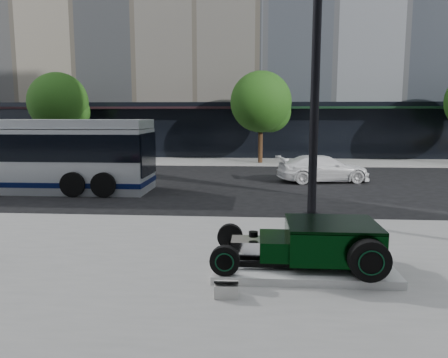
# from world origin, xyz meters

# --- Properties ---
(ground) EXTENTS (120.00, 120.00, 0.00)m
(ground) POSITION_xyz_m (0.00, 0.00, 0.00)
(ground) COLOR black
(ground) RESTS_ON ground
(sidewalk_far) EXTENTS (70.00, 4.00, 0.12)m
(sidewalk_far) POSITION_xyz_m (0.00, 14.00, 0.06)
(sidewalk_far) COLOR gray
(sidewalk_far) RESTS_ON ground
(street_trees) EXTENTS (29.80, 3.80, 5.70)m
(street_trees) POSITION_xyz_m (1.15, 13.07, 3.77)
(street_trees) COLOR black
(street_trees) RESTS_ON sidewalk_far
(display_plinth) EXTENTS (3.40, 1.80, 0.15)m
(display_plinth) POSITION_xyz_m (1.65, -6.35, 0.20)
(display_plinth) COLOR silver
(display_plinth) RESTS_ON sidewalk_near
(hot_rod) EXTENTS (3.22, 2.00, 0.81)m
(hot_rod) POSITION_xyz_m (1.98, -6.35, 0.70)
(hot_rod) COLOR black
(hot_rod) RESTS_ON display_plinth
(info_plaque) EXTENTS (0.41, 0.32, 0.31)m
(info_plaque) POSITION_xyz_m (0.27, -7.70, 0.24)
(info_plaque) COLOR silver
(info_plaque) RESTS_ON sidewalk_near
(lamppost) EXTENTS (0.45, 0.45, 8.15)m
(lamppost) POSITION_xyz_m (2.34, -2.20, 3.89)
(lamppost) COLOR black
(lamppost) RESTS_ON sidewalk_near
(transit_bus) EXTENTS (12.12, 2.88, 2.92)m
(transit_bus) POSITION_xyz_m (-9.62, 2.69, 1.49)
(transit_bus) COLOR #B6BBC0
(transit_bus) RESTS_ON ground
(white_sedan) EXTENTS (4.54, 2.50, 1.24)m
(white_sedan) POSITION_xyz_m (3.88, 5.97, 0.62)
(white_sedan) COLOR white
(white_sedan) RESTS_ON ground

